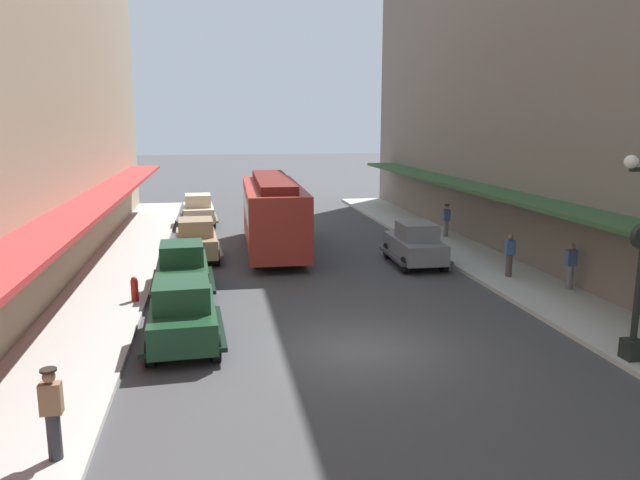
{
  "coord_description": "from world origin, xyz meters",
  "views": [
    {
      "loc": [
        -3.69,
        -14.56,
        5.92
      ],
      "look_at": [
        0.0,
        6.0,
        1.8
      ],
      "focal_mm": 33.5,
      "sensor_mm": 36.0,
      "label": 1
    }
  ],
  "objects_px": {
    "parked_car_4": "(196,239)",
    "streetcar": "(273,211)",
    "parked_car_2": "(183,311)",
    "fire_hydrant": "(135,289)",
    "pedestrian_3": "(571,266)",
    "pedestrian_1": "(446,220)",
    "parked_car_0": "(415,243)",
    "parked_car_1": "(182,267)",
    "pedestrian_0": "(52,413)",
    "parked_car_3": "(198,209)",
    "pedestrian_2": "(510,255)"
  },
  "relations": [
    {
      "from": "parked_car_4",
      "to": "streetcar",
      "type": "height_order",
      "value": "streetcar"
    },
    {
      "from": "parked_car_2",
      "to": "fire_hydrant",
      "type": "xyz_separation_m",
      "value": [
        -1.73,
        3.94,
        -0.38
      ]
    },
    {
      "from": "fire_hydrant",
      "to": "pedestrian_3",
      "type": "relative_size",
      "value": 0.5
    },
    {
      "from": "pedestrian_3",
      "to": "pedestrian_1",
      "type": "bearing_deg",
      "value": 93.07
    },
    {
      "from": "parked_car_0",
      "to": "streetcar",
      "type": "distance_m",
      "value": 6.85
    },
    {
      "from": "parked_car_0",
      "to": "parked_car_1",
      "type": "distance_m",
      "value": 9.78
    },
    {
      "from": "pedestrian_0",
      "to": "pedestrian_1",
      "type": "xyz_separation_m",
      "value": [
        14.56,
        18.37,
        0.0
      ]
    },
    {
      "from": "parked_car_3",
      "to": "pedestrian_1",
      "type": "distance_m",
      "value": 14.3
    },
    {
      "from": "parked_car_4",
      "to": "fire_hydrant",
      "type": "bearing_deg",
      "value": -105.96
    },
    {
      "from": "parked_car_4",
      "to": "pedestrian_3",
      "type": "xyz_separation_m",
      "value": [
        13.06,
        -7.66,
        0.05
      ]
    },
    {
      "from": "parked_car_2",
      "to": "fire_hydrant",
      "type": "distance_m",
      "value": 4.32
    },
    {
      "from": "fire_hydrant",
      "to": "pedestrian_0",
      "type": "xyz_separation_m",
      "value": [
        -0.21,
        -9.51,
        0.45
      ]
    },
    {
      "from": "pedestrian_1",
      "to": "pedestrian_3",
      "type": "distance_m",
      "value": 10.1
    },
    {
      "from": "streetcar",
      "to": "pedestrian_1",
      "type": "xyz_separation_m",
      "value": [
        9.02,
        1.21,
        -0.89
      ]
    },
    {
      "from": "parked_car_0",
      "to": "parked_car_2",
      "type": "relative_size",
      "value": 1.0
    },
    {
      "from": "parked_car_2",
      "to": "pedestrian_1",
      "type": "distance_m",
      "value": 17.98
    },
    {
      "from": "fire_hydrant",
      "to": "pedestrian_2",
      "type": "height_order",
      "value": "pedestrian_2"
    },
    {
      "from": "parked_car_3",
      "to": "streetcar",
      "type": "relative_size",
      "value": 0.45
    },
    {
      "from": "parked_car_1",
      "to": "streetcar",
      "type": "bearing_deg",
      "value": 59.08
    },
    {
      "from": "pedestrian_1",
      "to": "parked_car_3",
      "type": "bearing_deg",
      "value": 151.83
    },
    {
      "from": "pedestrian_0",
      "to": "parked_car_3",
      "type": "bearing_deg",
      "value": 85.56
    },
    {
      "from": "pedestrian_0",
      "to": "pedestrian_1",
      "type": "bearing_deg",
      "value": 51.6
    },
    {
      "from": "streetcar",
      "to": "fire_hydrant",
      "type": "relative_size",
      "value": 11.79
    },
    {
      "from": "parked_car_2",
      "to": "pedestrian_1",
      "type": "relative_size",
      "value": 2.58
    },
    {
      "from": "pedestrian_2",
      "to": "parked_car_2",
      "type": "bearing_deg",
      "value": -158.33
    },
    {
      "from": "parked_car_0",
      "to": "pedestrian_0",
      "type": "bearing_deg",
      "value": -129.9
    },
    {
      "from": "pedestrian_0",
      "to": "pedestrian_1",
      "type": "relative_size",
      "value": 1.0
    },
    {
      "from": "pedestrian_3",
      "to": "parked_car_4",
      "type": "bearing_deg",
      "value": 149.6
    },
    {
      "from": "parked_car_3",
      "to": "pedestrian_2",
      "type": "xyz_separation_m",
      "value": [
        11.9,
        -14.82,
        0.05
      ]
    },
    {
      "from": "parked_car_1",
      "to": "parked_car_4",
      "type": "bearing_deg",
      "value": 86.21
    },
    {
      "from": "parked_car_3",
      "to": "parked_car_4",
      "type": "height_order",
      "value": "same"
    },
    {
      "from": "parked_car_1",
      "to": "pedestrian_3",
      "type": "xyz_separation_m",
      "value": [
        13.4,
        -2.45,
        0.05
      ]
    },
    {
      "from": "parked_car_2",
      "to": "pedestrian_0",
      "type": "distance_m",
      "value": 5.9
    },
    {
      "from": "pedestrian_3",
      "to": "pedestrian_0",
      "type": "bearing_deg",
      "value": -151.25
    },
    {
      "from": "pedestrian_3",
      "to": "parked_car_2",
      "type": "bearing_deg",
      "value": -168.37
    },
    {
      "from": "streetcar",
      "to": "pedestrian_0",
      "type": "xyz_separation_m",
      "value": [
        -5.55,
        -17.16,
        -0.89
      ]
    },
    {
      "from": "pedestrian_0",
      "to": "pedestrian_2",
      "type": "height_order",
      "value": "pedestrian_0"
    },
    {
      "from": "parked_car_2",
      "to": "pedestrian_0",
      "type": "xyz_separation_m",
      "value": [
        -1.94,
        -5.58,
        0.07
      ]
    },
    {
      "from": "parked_car_2",
      "to": "fire_hydrant",
      "type": "relative_size",
      "value": 5.26
    },
    {
      "from": "parked_car_0",
      "to": "parked_car_3",
      "type": "xyz_separation_m",
      "value": [
        -9.18,
        11.81,
        0.0
      ]
    },
    {
      "from": "pedestrian_1",
      "to": "parked_car_2",
      "type": "bearing_deg",
      "value": -134.6
    },
    {
      "from": "pedestrian_2",
      "to": "pedestrian_1",
      "type": "bearing_deg",
      "value": 84.95
    },
    {
      "from": "parked_car_2",
      "to": "pedestrian_3",
      "type": "distance_m",
      "value": 13.44
    },
    {
      "from": "parked_car_2",
      "to": "parked_car_3",
      "type": "bearing_deg",
      "value": 89.96
    },
    {
      "from": "parked_car_3",
      "to": "pedestrian_0",
      "type": "distance_m",
      "value": 25.2
    },
    {
      "from": "parked_car_1",
      "to": "pedestrian_0",
      "type": "distance_m",
      "value": 10.87
    },
    {
      "from": "parked_car_1",
      "to": "pedestrian_2",
      "type": "distance_m",
      "value": 12.16
    },
    {
      "from": "pedestrian_0",
      "to": "pedestrian_3",
      "type": "distance_m",
      "value": 17.23
    },
    {
      "from": "streetcar",
      "to": "fire_hydrant",
      "type": "bearing_deg",
      "value": -124.92
    },
    {
      "from": "parked_car_2",
      "to": "parked_car_4",
      "type": "distance_m",
      "value": 10.37
    }
  ]
}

